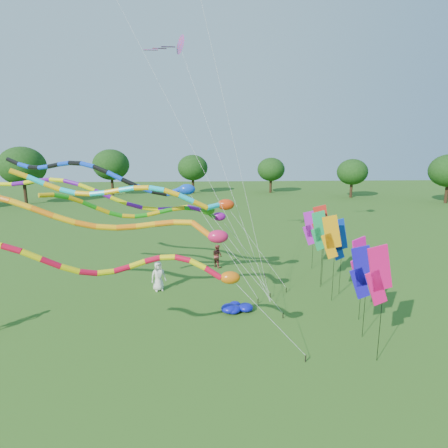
{
  "coord_description": "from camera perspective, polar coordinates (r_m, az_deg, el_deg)",
  "views": [
    {
      "loc": [
        -1.16,
        -14.88,
        8.6
      ],
      "look_at": [
        -0.07,
        3.41,
        4.8
      ],
      "focal_mm": 30.0,
      "sensor_mm": 36.0,
      "label": 1
    }
  ],
  "objects": [
    {
      "name": "ground",
      "position": [
        17.22,
        0.95,
        -18.24
      ],
      "size": [
        160.0,
        160.0,
        0.0
      ],
      "primitive_type": "plane",
      "color": "#275215",
      "rests_on": "ground"
    },
    {
      "name": "tree_ring",
      "position": [
        16.29,
        0.09,
        0.76
      ],
      "size": [
        115.21,
        117.91,
        9.38
      ],
      "color": "#382314",
      "rests_on": "ground"
    },
    {
      "name": "tube_kite_red",
      "position": [
        14.18,
        -11.36,
        -6.52
      ],
      "size": [
        11.27,
        1.51,
        5.97
      ],
      "rotation": [
        0.0,
        0.0,
        0.04
      ],
      "color": "black",
      "rests_on": "ground"
    },
    {
      "name": "tube_kite_orange",
      "position": [
        18.8,
        -16.21,
        0.49
      ],
      "size": [
        16.37,
        1.17,
        7.23
      ],
      "rotation": [
        0.0,
        0.0,
        -0.06
      ],
      "color": "black",
      "rests_on": "ground"
    },
    {
      "name": "tube_kite_purple",
      "position": [
        21.59,
        -14.8,
        3.82
      ],
      "size": [
        15.15,
        2.03,
        7.53
      ],
      "rotation": [
        0.0,
        0.0,
        -0.11
      ],
      "color": "black",
      "rests_on": "ground"
    },
    {
      "name": "tube_kite_blue",
      "position": [
        22.09,
        -16.54,
        6.82
      ],
      "size": [
        14.7,
        4.57,
        8.45
      ],
      "rotation": [
        0.0,
        0.0,
        -0.26
      ],
      "color": "black",
      "rests_on": "ground"
    },
    {
      "name": "tube_kite_cyan",
      "position": [
        20.27,
        -10.81,
        4.27
      ],
      "size": [
        14.38,
        1.59,
        7.99
      ],
      "rotation": [
        0.0,
        0.0,
        0.13
      ],
      "color": "black",
      "rests_on": "ground"
    },
    {
      "name": "tube_kite_green",
      "position": [
        21.37,
        -9.4,
        1.92
      ],
      "size": [
        11.87,
        5.0,
        6.93
      ],
      "rotation": [
        0.0,
        0.0,
        0.4
      ],
      "color": "black",
      "rests_on": "ground"
    },
    {
      "name": "delta_kite_high_c",
      "position": [
        26.45,
        -6.86,
        25.53
      ],
      "size": [
        7.25,
        7.58,
        16.91
      ],
      "rotation": [
        0.0,
        0.0,
        0.44
      ],
      "color": "black",
      "rests_on": "ground"
    },
    {
      "name": "banner_pole_green",
      "position": [
        23.34,
        14.35,
        -1.03
      ],
      "size": [
        1.16,
        0.25,
        4.86
      ],
      "rotation": [
        0.0,
        0.0,
        0.14
      ],
      "color": "black",
      "rests_on": "ground"
    },
    {
      "name": "banner_pole_blue_b",
      "position": [
        22.61,
        17.04,
        -2.31
      ],
      "size": [
        1.16,
        0.21,
        4.58
      ],
      "rotation": [
        0.0,
        0.0,
        0.12
      ],
      "color": "black",
      "rests_on": "ground"
    },
    {
      "name": "banner_pole_magenta_b",
      "position": [
        19.48,
        19.95,
        -5.38
      ],
      "size": [
        1.11,
        0.51,
        4.37
      ],
      "rotation": [
        0.0,
        0.0,
        0.38
      ],
      "color": "black",
      "rests_on": "ground"
    },
    {
      "name": "banner_pole_magenta_a",
      "position": [
        15.89,
        22.5,
        -7.27
      ],
      "size": [
        1.16,
        0.16,
        4.94
      ],
      "rotation": [
        0.0,
        0.0,
        0.07
      ],
      "color": "black",
      "rests_on": "ground"
    },
    {
      "name": "banner_pole_blue_a",
      "position": [
        17.82,
        20.26,
        -6.94
      ],
      "size": [
        1.16,
        0.12,
        4.38
      ],
      "rotation": [
        0.0,
        0.0,
        -0.04
      ],
      "color": "black",
      "rests_on": "ground"
    },
    {
      "name": "banner_pole_orange",
      "position": [
        21.36,
        15.99,
        -1.96
      ],
      "size": [
        1.16,
        0.2,
        4.98
      ],
      "rotation": [
        0.0,
        0.0,
        -0.11
      ],
      "color": "black",
      "rests_on": "ground"
    },
    {
      "name": "banner_pole_violet",
      "position": [
        27.02,
        13.02,
        -0.6
      ],
      "size": [
        1.16,
        0.13,
        4.24
      ],
      "rotation": [
        0.0,
        0.0,
        -0.05
      ],
      "color": "black",
      "rests_on": "ground"
    },
    {
      "name": "banner_pole_red",
      "position": [
        23.69,
        14.54,
        -0.15
      ],
      "size": [
        1.16,
        0.12,
        5.15
      ],
      "rotation": [
        0.0,
        0.0,
        0.03
      ],
      "color": "black",
      "rests_on": "ground"
    },
    {
      "name": "blue_nylon_heap",
      "position": [
        20.56,
        1.54,
        -12.34
      ],
      "size": [
        1.56,
        1.55,
        0.5
      ],
      "color": "#0C12A5",
      "rests_on": "ground"
    },
    {
      "name": "person_a",
      "position": [
        23.19,
        -9.97,
        -7.82
      ],
      "size": [
        1.04,
        0.87,
        1.83
      ],
      "primitive_type": "imported",
      "rotation": [
        0.0,
        0.0,
        0.38
      ],
      "color": "silver",
      "rests_on": "ground"
    },
    {
      "name": "person_c",
      "position": [
        27.19,
        -1.03,
        -4.88
      ],
      "size": [
        1.0,
        1.03,
        1.68
      ],
      "primitive_type": "imported",
      "rotation": [
        0.0,
        0.0,
        2.24
      ],
      "color": "brown",
      "rests_on": "ground"
    }
  ]
}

